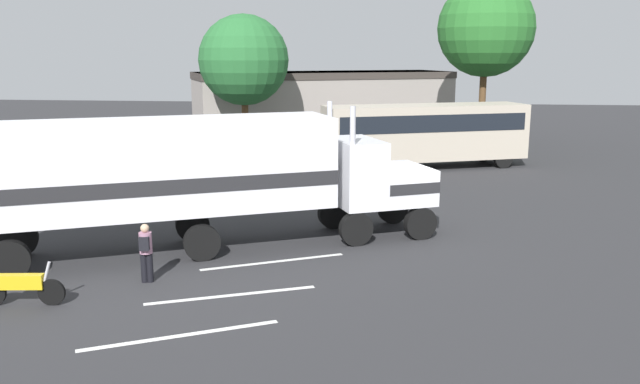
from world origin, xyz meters
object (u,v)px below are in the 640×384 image
at_px(semi_truck, 198,171).
at_px(tree_left, 244,60).
at_px(parked_bus, 426,130).
at_px(parked_car, 113,158).
at_px(motorcycle, 22,287).
at_px(person_bystander, 146,251).
at_px(tree_center, 486,29).

distance_m(semi_truck, tree_left, 22.77).
bearing_deg(parked_bus, tree_left, 151.16).
relative_size(parked_bus, tree_left, 1.31).
height_order(parked_car, tree_left, tree_left).
height_order(parked_bus, motorcycle, parked_bus).
xyz_separation_m(parked_car, tree_left, (4.68, 9.87, 4.85)).
bearing_deg(parked_car, semi_truck, -55.78).
xyz_separation_m(person_bystander, parked_bus, (8.19, 19.07, 1.17)).
xyz_separation_m(person_bystander, motorcycle, (-2.43, -1.93, -0.41)).
bearing_deg(semi_truck, motorcycle, -120.78).
bearing_deg(parked_car, person_bystander, -63.06).
bearing_deg(person_bystander, semi_truck, 79.78).
bearing_deg(parked_bus, semi_truck, -115.51).
bearing_deg(tree_left, parked_bus, -28.84).
relative_size(semi_truck, parked_car, 2.92).
height_order(semi_truck, person_bystander, semi_truck).
height_order(person_bystander, parked_car, person_bystander).
relative_size(parked_car, motorcycle, 2.26).
distance_m(semi_truck, parked_bus, 17.72).
xyz_separation_m(semi_truck, parked_bus, (7.63, 15.98, -0.46)).
distance_m(semi_truck, motorcycle, 6.19).
xyz_separation_m(person_bystander, tree_left, (-3.18, 25.33, 4.76)).
bearing_deg(motorcycle, tree_left, 91.56).
xyz_separation_m(semi_truck, motorcycle, (-2.99, -5.02, -2.04)).
height_order(motorcycle, tree_left, tree_left).
bearing_deg(parked_car, tree_left, 64.65).
bearing_deg(motorcycle, parked_car, 107.32).
relative_size(person_bystander, tree_left, 0.19).
xyz_separation_m(semi_truck, parked_car, (-8.41, 12.37, -1.72)).
height_order(motorcycle, tree_center, tree_center).
bearing_deg(parked_bus, motorcycle, -116.82).
bearing_deg(motorcycle, semi_truck, 59.22).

